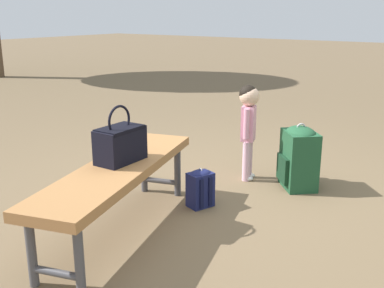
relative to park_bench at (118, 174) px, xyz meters
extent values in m
plane|color=brown|center=(0.76, -0.19, -0.39)|extent=(40.00, 40.00, 0.00)
cube|color=#9E6B3D|center=(0.00, 0.00, 0.03)|extent=(1.65, 0.84, 0.06)
cylinder|color=#47474C|center=(0.63, 0.33, -0.20)|extent=(0.05, 0.05, 0.39)
cylinder|color=#47474C|center=(0.71, 0.06, -0.20)|extent=(0.05, 0.05, 0.39)
cylinder|color=#47474C|center=(-0.71, -0.06, -0.20)|extent=(0.05, 0.05, 0.39)
cylinder|color=#47474C|center=(-0.63, -0.33, -0.20)|extent=(0.05, 0.05, 0.39)
cylinder|color=#47474C|center=(0.67, 0.20, -0.29)|extent=(0.12, 0.28, 0.04)
cylinder|color=#47474C|center=(-0.67, -0.20, -0.29)|extent=(0.12, 0.28, 0.04)
cube|color=black|center=(0.08, 0.04, 0.17)|extent=(0.32, 0.19, 0.22)
cube|color=black|center=(0.08, 0.04, 0.27)|extent=(0.29, 0.19, 0.02)
torus|color=black|center=(0.08, 0.04, 0.33)|extent=(0.20, 0.02, 0.20)
cylinder|color=#E5B2C6|center=(1.38, -0.19, -0.22)|extent=(0.06, 0.06, 0.34)
cylinder|color=#E5B2C6|center=(1.30, -0.21, -0.22)|extent=(0.06, 0.06, 0.34)
ellipsoid|color=white|center=(1.39, -0.21, -0.37)|extent=(0.07, 0.10, 0.04)
ellipsoid|color=white|center=(1.31, -0.23, -0.37)|extent=(0.07, 0.10, 0.04)
cube|color=pink|center=(1.34, -0.20, 0.09)|extent=(0.15, 0.14, 0.29)
cylinder|color=pink|center=(1.42, -0.17, 0.11)|extent=(0.05, 0.05, 0.25)
cylinder|color=pink|center=(1.26, -0.22, 0.11)|extent=(0.05, 0.05, 0.25)
sphere|color=beige|center=(1.34, -0.20, 0.32)|extent=(0.16, 0.16, 0.16)
sphere|color=black|center=(1.34, -0.19, 0.34)|extent=(0.15, 0.15, 0.15)
cube|color=#1E4C2D|center=(1.41, -0.63, -0.16)|extent=(0.39, 0.38, 0.46)
ellipsoid|color=#1E4C2D|center=(1.41, -0.63, 0.06)|extent=(0.37, 0.37, 0.11)
cube|color=#13311D|center=(1.32, -0.53, -0.23)|extent=(0.19, 0.17, 0.21)
cube|color=#13311D|center=(1.44, -0.77, -0.16)|extent=(0.05, 0.05, 0.39)
cube|color=#13311D|center=(1.55, -0.68, -0.16)|extent=(0.05, 0.05, 0.39)
torus|color=#B2B2B7|center=(1.41, -0.63, 0.10)|extent=(0.06, 0.06, 0.08)
cube|color=#191E4C|center=(0.64, -0.20, -0.26)|extent=(0.21, 0.18, 0.26)
ellipsoid|color=#191E4C|center=(0.64, -0.20, -0.14)|extent=(0.20, 0.17, 0.06)
cube|color=black|center=(0.66, -0.13, -0.30)|extent=(0.12, 0.06, 0.12)
cube|color=black|center=(0.58, -0.25, -0.26)|extent=(0.03, 0.02, 0.22)
cube|color=black|center=(0.65, -0.28, -0.26)|extent=(0.03, 0.02, 0.22)
torus|color=#B2B2B7|center=(0.64, -0.20, -0.12)|extent=(0.02, 0.04, 0.04)
camera|label=1|loc=(-1.99, -1.96, 0.98)|focal=43.53mm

